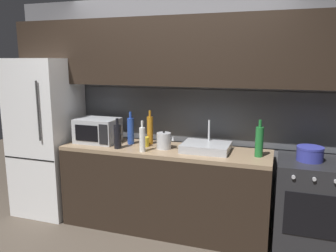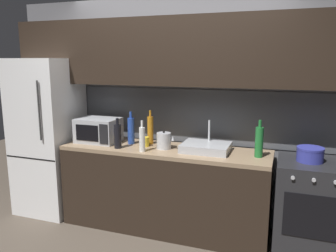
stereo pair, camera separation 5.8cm
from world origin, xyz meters
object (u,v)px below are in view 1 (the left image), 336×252
Objects in this scene: refrigerator at (47,137)px; wine_bottle_amber at (150,130)px; oven_range at (308,206)px; wine_bottle_dark at (118,136)px; wine_bottle_blue at (131,131)px; wine_bottle_white at (142,139)px; mug_yellow at (145,142)px; cooking_pot at (310,154)px; microwave at (98,130)px; kettle at (164,141)px; wine_bottle_green at (259,141)px.

refrigerator reaches higher than wine_bottle_amber.
oven_range is 2.81× the size of wine_bottle_dark.
wine_bottle_blue is at bearing 77.31° from wine_bottle_dark.
wine_bottle_blue is at bearing 133.66° from wine_bottle_white.
refrigerator reaches higher than mug_yellow.
wine_bottle_blue is at bearing -160.67° from wine_bottle_amber.
cooking_pot is (2.90, 0.00, 0.05)m from refrigerator.
microwave is 4.56× the size of mug_yellow.
oven_range is 8.93× the size of mug_yellow.
wine_bottle_blue is at bearing 3.17° from refrigerator.
wine_bottle_dark is at bearing -8.99° from refrigerator.
mug_yellow reaches higher than oven_range.
microwave is 0.81m from kettle.
wine_bottle_green is at bearing 9.56° from wine_bottle_white.
microwave reaches higher than mug_yellow.
wine_bottle_dark is at bearing -163.11° from kettle.
mug_yellow is at bearing 173.82° from kettle.
wine_bottle_amber is at bearing 5.84° from refrigerator.
cooking_pot is at bearing -1.84° from wine_bottle_blue.
wine_bottle_white is (1.32, -0.20, 0.11)m from refrigerator.
refrigerator is 2.04× the size of oven_range.
wine_bottle_white is at bearing -170.44° from wine_bottle_green.
cooking_pot reaches higher than oven_range.
refrigerator reaches higher than kettle.
wine_bottle_dark is at bearing 172.42° from wine_bottle_white.
oven_range is 3.75× the size of cooking_pot.
wine_bottle_amber reaches higher than wine_bottle_blue.
refrigerator is 1.28m from wine_bottle_amber.
cooking_pot is (0.46, 0.01, -0.08)m from wine_bottle_green.
wine_bottle_green reaches higher than microwave.
refrigerator is at bearing 179.28° from kettle.
wine_bottle_blue is (-0.25, 0.26, 0.02)m from wine_bottle_white.
wine_bottle_green is 0.46m from cooking_pot.
refrigerator is 2.96m from oven_range.
microwave is 0.39m from wine_bottle_blue.
wine_bottle_green is (2.45, -0.01, 0.13)m from refrigerator.
wine_bottle_white is 3.17× the size of mug_yellow.
refrigerator reaches higher than wine_bottle_white.
wine_bottle_amber is at bearing 175.48° from oven_range.
wine_bottle_blue is at bearing 177.12° from wine_bottle_green.
microwave is at bearing 152.07° from wine_bottle_dark.
kettle is at bearing -179.31° from oven_range.
microwave is 0.60m from wine_bottle_amber.
wine_bottle_amber is (-1.66, 0.13, 0.61)m from oven_range.
wine_bottle_amber is 0.16m from mug_yellow.
refrigerator is 5.74× the size of wine_bottle_white.
wine_bottle_white is at bearing -172.94° from oven_range.
cooking_pot is at bearing -4.54° from wine_bottle_amber.
oven_range is 2.40× the size of wine_bottle_amber.
oven_range is 0.52m from cooking_pot.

